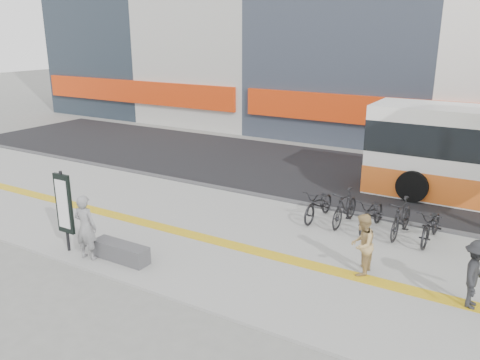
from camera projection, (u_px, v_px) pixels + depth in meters
The scene contains 11 objects.
ground at pixel (233, 268), 12.08m from camera, with size 120.00×120.00×0.00m, color slate.
sidewalk at pixel (261, 245), 13.30m from camera, with size 40.00×7.00×0.08m, color gray.
tactile_strip at pixel (252, 250), 12.87m from camera, with size 40.00×0.45×0.01m, color gold.
street at pixel (349, 177), 19.46m from camera, with size 40.00×8.00×0.06m, color black.
curb at pixel (311, 206), 16.16m from camera, with size 40.00×0.25×0.14m, color #3E3E41.
bench at pixel (121, 252), 12.27m from camera, with size 1.60×0.45×0.45m, color #3E3E41.
signboard at pixel (64, 205), 12.49m from camera, with size 0.55×0.10×2.20m.
bicycle_row at pixel (372, 213), 14.05m from camera, with size 4.05×1.91×1.09m.
seated_woman at pixel (86, 227), 12.18m from camera, with size 0.62×0.41×1.71m, color black.
pedestrian_tan at pixel (362, 245), 11.43m from camera, with size 0.73×0.57×1.51m, color tan.
pedestrian_dark at pixel (476, 274), 10.02m from camera, with size 0.98×0.56×1.51m, color black.
Camera 1 is at (5.73, -9.26, 5.67)m, focal length 36.15 mm.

